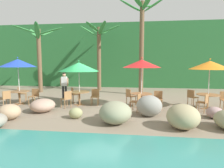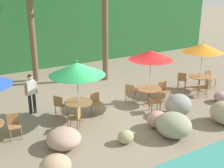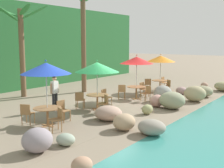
% 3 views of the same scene
% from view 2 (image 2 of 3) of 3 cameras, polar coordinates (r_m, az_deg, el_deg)
% --- Properties ---
extents(ground_plane, '(120.00, 120.00, 0.00)m').
position_cam_2_polar(ground_plane, '(11.80, -2.04, -5.97)').
color(ground_plane, gray).
extents(terrace_deck, '(18.00, 5.20, 0.01)m').
position_cam_2_polar(terrace_deck, '(11.80, -2.04, -5.95)').
color(terrace_deck, gray).
rests_on(terrace_deck, ground).
extents(foliage_backdrop, '(28.00, 2.40, 6.00)m').
position_cam_2_polar(foliage_backdrop, '(19.18, -15.59, 12.46)').
color(foliage_backdrop, '#286633').
rests_on(foliage_backdrop, ground).
extents(rock_seawall, '(15.75, 3.53, 0.91)m').
position_cam_2_polar(rock_seawall, '(10.46, 12.47, -7.71)').
color(rock_seawall, tan).
rests_on(rock_seawall, ground).
extents(chair_blue_seaward, '(0.44, 0.45, 0.87)m').
position_cam_2_polar(chair_blue_seaward, '(10.38, -19.23, -7.64)').
color(chair_blue_seaward, '#9E7042').
rests_on(chair_blue_seaward, ground).
extents(umbrella_green, '(2.15, 2.15, 2.43)m').
position_cam_2_polar(umbrella_green, '(10.65, -7.08, 3.06)').
color(umbrella_green, silver).
rests_on(umbrella_green, ground).
extents(dining_table_green, '(1.10, 1.10, 0.74)m').
position_cam_2_polar(dining_table_green, '(11.14, -6.77, -4.20)').
color(dining_table_green, olive).
rests_on(dining_table_green, ground).
extents(chair_green_seaward, '(0.44, 0.45, 0.87)m').
position_cam_2_polar(chair_green_seaward, '(11.63, -3.24, -3.61)').
color(chair_green_seaward, '#9E7042').
rests_on(chair_green_seaward, ground).
extents(chair_green_inland, '(0.58, 0.58, 0.87)m').
position_cam_2_polar(chair_green_inland, '(11.59, -10.50, -4.00)').
color(chair_green_inland, '#9E7042').
rests_on(chair_green_inland, ground).
extents(chair_green_left, '(0.59, 0.59, 0.87)m').
position_cam_2_polar(chair_green_left, '(10.41, -7.30, -6.57)').
color(chair_green_left, '#9E7042').
rests_on(chair_green_left, ground).
extents(umbrella_red, '(1.92, 1.92, 2.57)m').
position_cam_2_polar(umbrella_red, '(12.12, 7.89, 5.85)').
color(umbrella_red, silver).
rests_on(umbrella_red, ground).
extents(dining_table_red, '(1.10, 1.10, 0.74)m').
position_cam_2_polar(dining_table_red, '(12.59, 7.56, -1.44)').
color(dining_table_red, olive).
rests_on(dining_table_red, ground).
extents(chair_red_seaward, '(0.45, 0.46, 0.87)m').
position_cam_2_polar(chair_red_seaward, '(13.17, 10.39, -1.13)').
color(chair_red_seaward, '#9E7042').
rests_on(chair_red_seaward, ground).
extents(chair_red_inland, '(0.60, 0.59, 0.87)m').
position_cam_2_polar(chair_red_inland, '(12.75, 3.73, -1.53)').
color(chair_red_inland, '#9E7042').
rests_on(chair_red_inland, ground).
extents(chair_red_left, '(0.55, 0.55, 0.87)m').
position_cam_2_polar(chair_red_left, '(11.90, 9.10, -3.28)').
color(chair_red_left, '#9E7042').
rests_on(chair_red_left, ground).
extents(umbrella_orange, '(1.96, 1.96, 2.51)m').
position_cam_2_polar(umbrella_orange, '(14.46, 17.91, 6.97)').
color(umbrella_orange, silver).
rests_on(umbrella_orange, ground).
extents(dining_table_orange, '(1.10, 1.10, 0.74)m').
position_cam_2_polar(dining_table_orange, '(14.85, 17.30, 1.05)').
color(dining_table_orange, olive).
rests_on(dining_table_orange, ground).
extents(chair_orange_seaward, '(0.43, 0.43, 0.87)m').
position_cam_2_polar(chair_orange_seaward, '(15.56, 19.10, 1.28)').
color(chair_orange_seaward, '#9E7042').
rests_on(chair_orange_seaward, ground).
extents(chair_orange_inland, '(0.59, 0.59, 0.87)m').
position_cam_2_polar(chair_orange_inland, '(14.86, 13.98, 0.97)').
color(chair_orange_inland, '#9E7042').
rests_on(chair_orange_inland, ground).
extents(chair_orange_left, '(0.59, 0.59, 0.87)m').
position_cam_2_polar(chair_orange_left, '(14.10, 18.23, -0.42)').
color(chair_orange_left, '#9E7042').
rests_on(chair_orange_left, ground).
extents(palm_tree_second, '(3.49, 3.39, 5.46)m').
position_cam_2_polar(palm_tree_second, '(15.72, -16.15, 13.76)').
color(palm_tree_second, brown).
rests_on(palm_tree_second, ground).
extents(waiter_in_white, '(0.52, 0.24, 1.70)m').
position_cam_2_polar(waiter_in_white, '(11.89, -16.05, -1.38)').
color(waiter_in_white, '#232328').
rests_on(waiter_in_white, ground).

